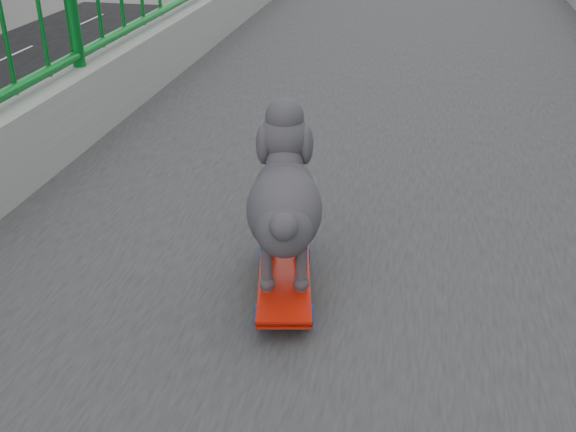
% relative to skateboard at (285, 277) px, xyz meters
% --- Properties ---
extents(skateboard, '(0.24, 0.51, 0.07)m').
position_rel_skateboard_xyz_m(skateboard, '(0.00, 0.00, 0.00)').
color(skateboard, red).
rests_on(skateboard, footbridge).
extents(poodle, '(0.27, 0.49, 0.41)m').
position_rel_skateboard_xyz_m(poodle, '(-0.01, 0.03, 0.24)').
color(poodle, '#302E34').
rests_on(poodle, skateboard).
extents(car_5, '(1.49, 4.27, 1.41)m').
position_rel_skateboard_xyz_m(car_5, '(-5.76, 7.50, -6.35)').
color(car_5, '#A4A4A9').
rests_on(car_5, ground).
extents(car_6, '(2.20, 4.77, 1.33)m').
position_rel_skateboard_xyz_m(car_6, '(-8.96, 13.03, -6.39)').
color(car_6, white).
rests_on(car_6, ground).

